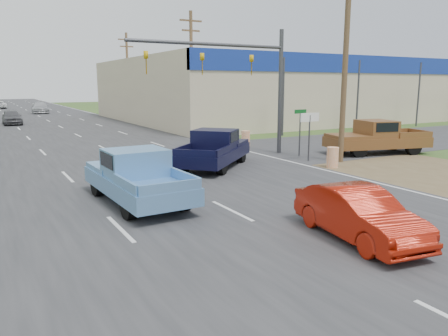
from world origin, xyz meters
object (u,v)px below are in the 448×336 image
blue_pickup (136,176)px  distant_car_white (0,105)px  distant_car_grey (12,117)px  distant_car_silver (40,108)px  navy_pickup (215,148)px  red_convertible (358,214)px  brown_pickup (375,137)px

blue_pickup → distant_car_white: blue_pickup is taller
blue_pickup → distant_car_grey: 34.39m
distant_car_silver → navy_pickup: bearing=-83.3°
red_convertible → distant_car_white: red_convertible is taller
navy_pickup → blue_pickup: bearing=-94.3°
blue_pickup → distant_car_white: (-1.07, 67.44, -0.32)m
navy_pickup → brown_pickup: bearing=41.4°
distant_car_grey → distant_car_white: distant_car_grey is taller
red_convertible → distant_car_grey: bearing=105.7°
blue_pickup → brown_pickup: brown_pickup is taller
red_convertible → distant_car_grey: (-5.34, 40.75, 0.06)m
red_convertible → brown_pickup: bearing=48.5°
distant_car_grey → navy_pickup: bearing=-76.8°
distant_car_grey → blue_pickup: bearing=-87.3°
distant_car_grey → distant_car_silver: size_ratio=0.81×
brown_pickup → red_convertible: bearing=144.7°
distant_car_grey → distant_car_silver: 18.13m
red_convertible → distant_car_white: 74.00m
navy_pickup → distant_car_grey: bearing=149.9°
red_convertible → distant_car_silver: size_ratio=0.77×
brown_pickup → distant_car_grey: (-16.95, 30.91, -0.25)m
brown_pickup → distant_car_white: (-16.50, 64.00, -0.38)m
brown_pickup → distant_car_white: brown_pickup is taller
distant_car_grey → distant_car_silver: (4.73, 17.50, 0.04)m
distant_car_grey → distant_car_white: size_ratio=1.00×
navy_pickup → distant_car_white: navy_pickup is taller
red_convertible → navy_pickup: (1.62, 10.79, 0.25)m
distant_car_white → navy_pickup: bearing=98.0°
blue_pickup → distant_car_white: 67.45m
red_convertible → navy_pickup: 10.91m
blue_pickup → navy_pickup: (5.44, 4.39, -0.00)m
navy_pickup → brown_pickup: 10.04m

